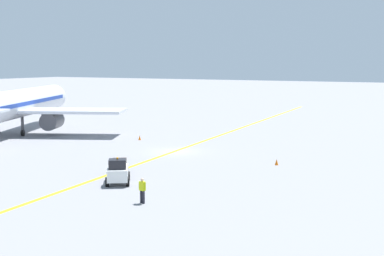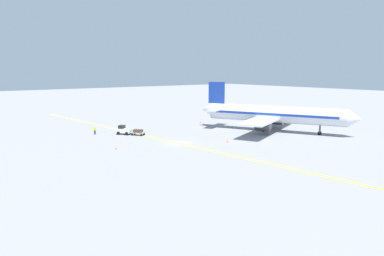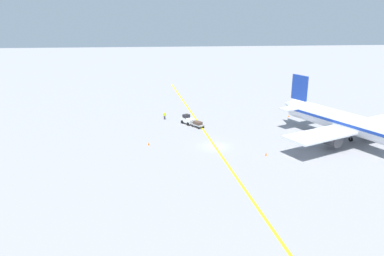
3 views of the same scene
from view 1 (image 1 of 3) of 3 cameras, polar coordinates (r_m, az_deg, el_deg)
name	(u,v)px [view 1 (image 1 of 3)]	position (r m, az deg, el deg)	size (l,w,h in m)	color
ground_plane	(174,152)	(54.63, -1.93, -2.53)	(400.00, 400.00, 0.00)	gray
apron_yellow_centreline	(174,152)	(54.63, -1.93, -2.53)	(0.40, 120.00, 0.01)	yellow
airplane_at_gate	(14,105)	(70.80, -18.44, 2.34)	(27.65, 33.58, 10.60)	silver
baggage_tug_white	(118,172)	(40.62, -7.91, -4.66)	(2.94, 3.32, 2.11)	white
baggage_cart_trailing	(120,165)	(43.87, -7.74, -3.97)	(2.62, 2.94, 1.24)	gray
ground_crew_worker	(142,190)	(34.88, -5.32, -6.56)	(0.58, 0.26, 1.68)	#23232D
traffic_cone_near_nose	(140,138)	(62.94, -5.60, -1.03)	(0.32, 0.32, 0.55)	orange
traffic_cone_by_wingtip	(277,162)	(48.10, 9.01, -3.60)	(0.32, 0.32, 0.55)	orange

